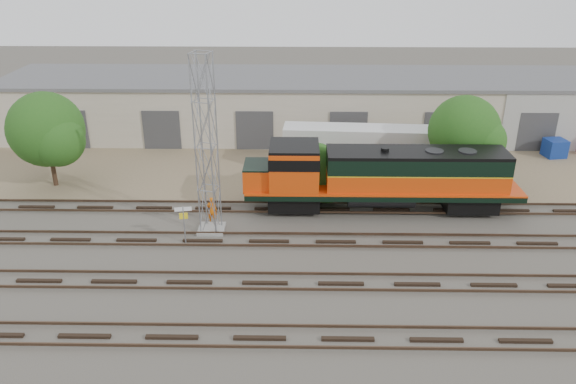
{
  "coord_description": "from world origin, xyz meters",
  "views": [
    {
      "loc": [
        -2.37,
        -27.98,
        16.52
      ],
      "look_at": [
        -2.91,
        4.0,
        2.2
      ],
      "focal_mm": 35.0,
      "sensor_mm": 36.0,
      "label": 1
    }
  ],
  "objects_px": {
    "semi_trailer": "(363,144)",
    "worker": "(212,210)",
    "locomotive": "(378,176)",
    "signal_tower": "(207,150)"
  },
  "relations": [
    {
      "from": "semi_trailer",
      "to": "worker",
      "type": "bearing_deg",
      "value": -135.74
    },
    {
      "from": "locomotive",
      "to": "semi_trailer",
      "type": "xyz_separation_m",
      "value": [
        -0.24,
        7.02,
        -0.22
      ]
    },
    {
      "from": "locomotive",
      "to": "worker",
      "type": "xyz_separation_m",
      "value": [
        -10.71,
        -1.97,
        -1.59
      ]
    },
    {
      "from": "locomotive",
      "to": "semi_trailer",
      "type": "height_order",
      "value": "locomotive"
    },
    {
      "from": "signal_tower",
      "to": "worker",
      "type": "xyz_separation_m",
      "value": [
        -0.09,
        1.07,
        -4.46
      ]
    },
    {
      "from": "signal_tower",
      "to": "locomotive",
      "type": "bearing_deg",
      "value": 15.99
    },
    {
      "from": "locomotive",
      "to": "signal_tower",
      "type": "bearing_deg",
      "value": -164.01
    },
    {
      "from": "semi_trailer",
      "to": "signal_tower",
      "type": "bearing_deg",
      "value": -132.29
    },
    {
      "from": "locomotive",
      "to": "semi_trailer",
      "type": "distance_m",
      "value": 7.03
    },
    {
      "from": "locomotive",
      "to": "worker",
      "type": "relative_size",
      "value": 10.18
    }
  ]
}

